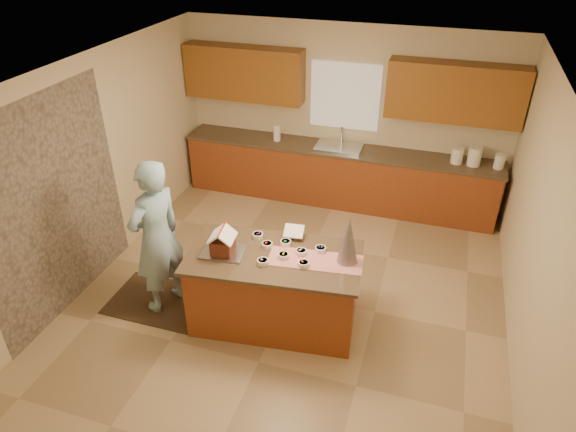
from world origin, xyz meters
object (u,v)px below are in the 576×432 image
Objects in this scene: tinsel_tree at (348,240)px; boy at (157,238)px; gingerbread_house at (223,243)px; island_base at (274,290)px.

boy reaches higher than tinsel_tree.
island_base is at bearing 11.82° from gingerbread_house.
tinsel_tree is 0.29× the size of boy.
gingerbread_house is (-0.53, -0.11, 0.60)m from island_base.
gingerbread_house reaches higher than island_base.
island_base is 0.81m from gingerbread_house.
tinsel_tree is (0.76, 0.14, 0.75)m from island_base.
boy is (-1.33, -0.12, 0.51)m from island_base.
island_base is 3.27× the size of tinsel_tree.
boy is at bearing 178.37° from island_base.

